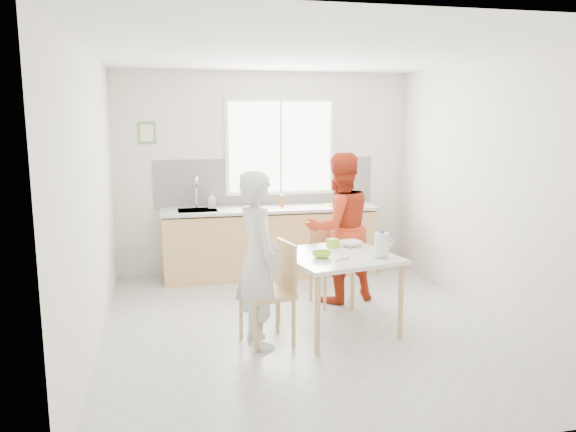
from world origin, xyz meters
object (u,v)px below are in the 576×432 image
bowl_green (322,255)px  wine_bottle_a (252,195)px  person_white (258,259)px  milk_jug (382,244)px  chair_far (329,260)px  bowl_white (351,244)px  chair_left (274,288)px  wine_bottle_b (257,195)px  dining_table (337,262)px  person_red (339,228)px

bowl_green → wine_bottle_a: bearing=97.7°
person_white → milk_jug: (1.19, -0.04, 0.09)m
bowl_green → milk_jug: size_ratio=0.76×
chair_far → bowl_white: 0.65m
person_white → chair_far: bearing=-55.3°
chair_left → wine_bottle_b: 2.51m
chair_left → wine_bottle_b: bearing=162.2°
person_white → wine_bottle_b: bearing=-21.2°
dining_table → wine_bottle_b: (-0.41, 2.30, 0.37)m
person_red → bowl_green: bearing=52.1°
chair_far → wine_bottle_a: 1.62m
wine_bottle_b → bowl_green: bearing=-84.6°
bowl_white → milk_jug: milk_jug is taller
person_white → bowl_white: person_white is taller
dining_table → chair_left: size_ratio=1.25×
chair_left → bowl_green: (0.48, 0.05, 0.28)m
milk_jug → wine_bottle_b: 2.63m
chair_far → bowl_white: chair_far is taller
wine_bottle_b → chair_left: bearing=-95.9°
bowl_white → milk_jug: 0.54m
wine_bottle_a → wine_bottle_b: (0.09, 0.08, -0.01)m
wine_bottle_a → wine_bottle_b: 0.12m
milk_jug → person_white: bearing=166.3°
person_red → milk_jug: person_red is taller
person_red → bowl_green: (-0.48, -0.99, -0.05)m
bowl_white → dining_table: bearing=-128.3°
bowl_green → bowl_white: size_ratio=0.84×
wine_bottle_b → chair_far: bearing=-67.7°
bowl_green → wine_bottle_a: 2.35m
chair_left → chair_far: (0.84, 1.01, -0.04)m
bowl_green → person_red: bearing=64.0°
bowl_white → wine_bottle_b: 2.11m
person_white → wine_bottle_a: size_ratio=5.09×
bowl_green → milk_jug: bearing=-11.9°
dining_table → wine_bottle_a: bearing=102.6°
dining_table → chair_left: 0.70m
person_red → bowl_green: size_ratio=9.22×
chair_left → bowl_white: size_ratio=4.36×
milk_jug → wine_bottle_b: wine_bottle_b is taller
dining_table → person_white: (-0.81, -0.17, 0.12)m
chair_far → bowl_white: bearing=-95.0°
chair_left → bowl_white: (0.90, 0.45, 0.28)m
chair_left → wine_bottle_a: bearing=164.1°
person_white → person_red: bearing=-57.9°
dining_table → wine_bottle_b: wine_bottle_b is taller
person_red → bowl_white: (-0.06, -0.60, -0.05)m
bowl_green → wine_bottle_b: 2.41m
person_white → chair_left: bearing=-90.0°
person_red → wine_bottle_a: (-0.80, 1.32, 0.23)m
chair_left → person_red: bearing=125.4°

